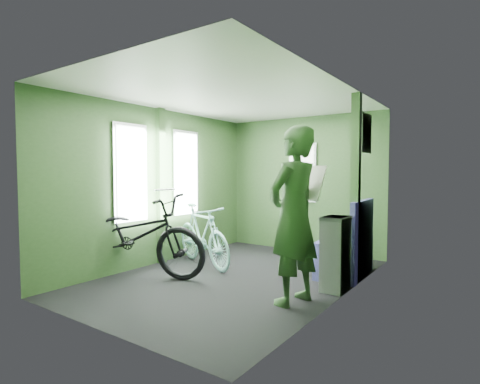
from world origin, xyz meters
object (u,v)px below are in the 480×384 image
object	(u,v)px
bicycle_black	(135,276)
passenger	(294,215)
waste_box	(335,254)
bench_seat	(346,253)
bicycle_mint	(202,266)

from	to	relation	value
bicycle_black	passenger	world-z (taller)	passenger
waste_box	bench_seat	world-z (taller)	bench_seat
waste_box	bicycle_mint	bearing A→B (deg)	180.00
passenger	bench_seat	world-z (taller)	passenger
bicycle_mint	bicycle_black	bearing A→B (deg)	179.22
bicycle_black	bench_seat	distance (m)	2.79
bicycle_mint	waste_box	size ratio (longest dim) A/B	1.76
bicycle_black	waste_box	distance (m)	2.58
bicycle_black	waste_box	bearing A→B (deg)	-84.58
bicycle_black	bicycle_mint	xyz separation A→B (m)	(0.38, 0.90, 0.00)
waste_box	bench_seat	distance (m)	0.72
passenger	bench_seat	size ratio (longest dim) A/B	1.83
bicycle_mint	passenger	distance (m)	2.11
bicycle_black	bench_seat	bearing A→B (deg)	-70.12
passenger	bicycle_black	bearing A→B (deg)	-71.75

